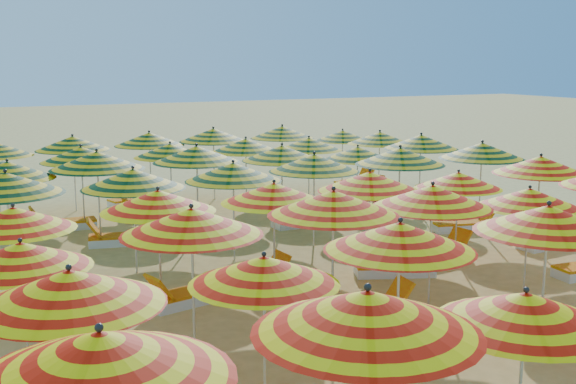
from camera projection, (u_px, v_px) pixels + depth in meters
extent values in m
plane|color=#F4CA6C|center=(297.00, 265.00, 16.40)|extent=(120.00, 120.00, 0.00)
cone|color=orange|center=(100.00, 356.00, 6.06)|extent=(2.48, 2.48, 0.44)
sphere|color=black|center=(99.00, 328.00, 6.01)|extent=(0.08, 0.08, 0.08)
cone|color=orange|center=(367.00, 312.00, 7.10)|extent=(3.08, 3.08, 0.44)
sphere|color=black|center=(368.00, 287.00, 7.05)|extent=(0.08, 0.08, 0.08)
cylinder|color=silver|center=(520.00, 383.00, 8.14)|extent=(0.04, 0.04, 2.03)
cone|color=orange|center=(525.00, 309.00, 7.98)|extent=(2.47, 2.47, 0.39)
sphere|color=black|center=(526.00, 290.00, 7.94)|extent=(0.07, 0.07, 0.07)
cylinder|color=silver|center=(74.00, 366.00, 8.38)|extent=(0.04, 0.04, 2.20)
cone|color=orange|center=(70.00, 288.00, 8.20)|extent=(2.87, 2.87, 0.42)
sphere|color=black|center=(69.00, 267.00, 8.16)|extent=(0.07, 0.07, 0.07)
cylinder|color=silver|center=(264.00, 333.00, 9.63)|extent=(0.04, 0.04, 2.02)
cone|color=orange|center=(264.00, 270.00, 9.47)|extent=(2.02, 2.02, 0.38)
sphere|color=black|center=(264.00, 254.00, 9.43)|extent=(0.07, 0.07, 0.07)
cylinder|color=silver|center=(398.00, 300.00, 10.62)|extent=(0.04, 0.04, 2.23)
cone|color=orange|center=(400.00, 236.00, 10.44)|extent=(2.43, 2.43, 0.43)
sphere|color=black|center=(400.00, 220.00, 10.40)|extent=(0.07, 0.07, 0.07)
cylinder|color=silver|center=(544.00, 280.00, 11.46)|extent=(0.04, 0.04, 2.30)
cone|color=orange|center=(548.00, 219.00, 11.28)|extent=(2.86, 2.86, 0.44)
sphere|color=black|center=(549.00, 203.00, 11.23)|extent=(0.08, 0.08, 0.08)
cylinder|color=silver|center=(25.00, 313.00, 10.40)|extent=(0.04, 0.04, 2.00)
cone|color=orange|center=(21.00, 255.00, 10.24)|extent=(2.23, 2.23, 0.38)
sphere|color=black|center=(20.00, 240.00, 10.20)|extent=(0.07, 0.07, 0.07)
cylinder|color=silver|center=(193.00, 282.00, 11.44)|extent=(0.04, 0.04, 2.26)
cone|color=orange|center=(192.00, 221.00, 11.27)|extent=(2.80, 2.80, 0.43)
sphere|color=black|center=(191.00, 206.00, 11.22)|extent=(0.08, 0.08, 0.08)
cylinder|color=silver|center=(333.00, 259.00, 12.65)|extent=(0.04, 0.04, 2.31)
cone|color=orange|center=(333.00, 203.00, 12.47)|extent=(2.40, 2.40, 0.44)
sphere|color=black|center=(334.00, 189.00, 12.42)|extent=(0.08, 0.08, 0.08)
cylinder|color=silver|center=(430.00, 247.00, 13.58)|extent=(0.04, 0.04, 2.25)
cone|color=orange|center=(432.00, 196.00, 13.41)|extent=(2.82, 2.82, 0.43)
sphere|color=black|center=(433.00, 183.00, 13.36)|extent=(0.07, 0.07, 0.07)
cylinder|color=silver|center=(527.00, 241.00, 14.46)|extent=(0.04, 0.04, 2.03)
cone|color=orange|center=(529.00, 198.00, 14.30)|extent=(2.68, 2.68, 0.39)
sphere|color=black|center=(530.00, 187.00, 14.26)|extent=(0.07, 0.07, 0.07)
cylinder|color=silver|center=(17.00, 270.00, 12.40)|extent=(0.04, 0.04, 2.09)
cone|color=orange|center=(14.00, 218.00, 12.24)|extent=(2.68, 2.68, 0.40)
sphere|color=black|center=(13.00, 205.00, 12.19)|extent=(0.07, 0.07, 0.07)
cylinder|color=silver|center=(160.00, 249.00, 13.59)|extent=(0.04, 0.04, 2.16)
cone|color=orange|center=(158.00, 201.00, 13.42)|extent=(2.64, 2.64, 0.41)
sphere|color=black|center=(158.00, 188.00, 13.38)|extent=(0.07, 0.07, 0.07)
cylinder|color=silver|center=(274.00, 238.00, 14.50)|extent=(0.04, 0.04, 2.13)
cone|color=orange|center=(274.00, 193.00, 14.33)|extent=(2.73, 2.73, 0.41)
sphere|color=black|center=(274.00, 181.00, 14.29)|extent=(0.07, 0.07, 0.07)
cylinder|color=silver|center=(369.00, 226.00, 15.37)|extent=(0.04, 0.04, 2.21)
cone|color=orange|center=(370.00, 181.00, 15.19)|extent=(2.59, 2.59, 0.42)
sphere|color=black|center=(370.00, 170.00, 15.15)|extent=(0.07, 0.07, 0.07)
cylinder|color=silver|center=(457.00, 217.00, 16.69)|extent=(0.04, 0.04, 2.00)
cone|color=orange|center=(458.00, 180.00, 16.53)|extent=(2.39, 2.39, 0.38)
sphere|color=black|center=(459.00, 171.00, 16.49)|extent=(0.07, 0.07, 0.07)
cylinder|color=silver|center=(538.00, 205.00, 17.42)|extent=(0.04, 0.04, 2.26)
cone|color=orange|center=(540.00, 165.00, 17.24)|extent=(2.87, 2.87, 0.43)
sphere|color=black|center=(541.00, 155.00, 17.19)|extent=(0.08, 0.08, 0.08)
cylinder|color=silver|center=(9.00, 232.00, 14.62)|extent=(0.04, 0.04, 2.31)
cone|color=#746508|center=(6.00, 183.00, 14.44)|extent=(2.41, 2.41, 0.44)
sphere|color=black|center=(5.00, 171.00, 14.40)|extent=(0.08, 0.08, 0.08)
cylinder|color=silver|center=(135.00, 223.00, 15.59)|extent=(0.04, 0.04, 2.24)
cone|color=#746508|center=(133.00, 179.00, 15.41)|extent=(2.36, 2.36, 0.43)
sphere|color=black|center=(133.00, 167.00, 15.37)|extent=(0.07, 0.07, 0.07)
cylinder|color=silver|center=(234.00, 213.00, 16.59)|extent=(0.04, 0.04, 2.22)
cone|color=#746508|center=(233.00, 172.00, 16.42)|extent=(2.90, 2.90, 0.42)
sphere|color=black|center=(233.00, 161.00, 16.37)|extent=(0.07, 0.07, 0.07)
cylinder|color=silver|center=(314.00, 202.00, 17.86)|extent=(0.04, 0.04, 2.25)
cone|color=#746508|center=(314.00, 163.00, 17.68)|extent=(2.96, 2.96, 0.43)
sphere|color=black|center=(314.00, 153.00, 17.64)|extent=(0.07, 0.07, 0.07)
cylinder|color=silver|center=(399.00, 194.00, 18.63)|extent=(0.04, 0.04, 2.31)
cone|color=#746508|center=(400.00, 156.00, 18.45)|extent=(2.67, 2.67, 0.44)
sphere|color=black|center=(400.00, 146.00, 18.40)|extent=(0.08, 0.08, 0.08)
cylinder|color=silver|center=(480.00, 187.00, 19.70)|extent=(0.04, 0.04, 2.31)
cone|color=#746508|center=(482.00, 151.00, 19.51)|extent=(2.97, 2.97, 0.44)
sphere|color=black|center=(482.00, 141.00, 19.47)|extent=(0.08, 0.08, 0.08)
cylinder|color=silver|center=(10.00, 210.00, 17.05)|extent=(0.04, 0.04, 2.18)
cone|color=#746508|center=(8.00, 170.00, 16.87)|extent=(2.20, 2.20, 0.42)
sphere|color=black|center=(7.00, 160.00, 16.83)|extent=(0.07, 0.07, 0.07)
cylinder|color=silver|center=(99.00, 201.00, 17.81)|extent=(0.04, 0.04, 2.32)
cone|color=#746508|center=(97.00, 160.00, 17.62)|extent=(2.40, 2.40, 0.44)
sphere|color=black|center=(96.00, 150.00, 17.58)|extent=(0.08, 0.08, 0.08)
cylinder|color=silver|center=(197.00, 192.00, 19.04)|extent=(0.04, 0.04, 2.30)
cone|color=#746508|center=(197.00, 154.00, 18.86)|extent=(2.70, 2.70, 0.44)
sphere|color=black|center=(196.00, 145.00, 18.81)|extent=(0.08, 0.08, 0.08)
cylinder|color=silver|center=(282.00, 187.00, 19.91)|extent=(0.04, 0.04, 2.21)
cone|color=#746508|center=(282.00, 153.00, 19.74)|extent=(2.89, 2.89, 0.42)
sphere|color=black|center=(282.00, 144.00, 19.69)|extent=(0.07, 0.07, 0.07)
cylinder|color=silver|center=(357.00, 183.00, 21.04)|extent=(0.04, 0.04, 2.05)
cone|color=#746508|center=(358.00, 153.00, 20.88)|extent=(2.66, 2.66, 0.39)
sphere|color=black|center=(358.00, 146.00, 20.84)|extent=(0.07, 0.07, 0.07)
cylinder|color=silver|center=(420.00, 174.00, 22.05)|extent=(0.04, 0.04, 2.28)
cone|color=#746508|center=(421.00, 142.00, 21.87)|extent=(2.53, 2.53, 0.43)
sphere|color=black|center=(421.00, 134.00, 21.83)|extent=(0.08, 0.08, 0.08)
cylinder|color=silver|center=(83.00, 189.00, 19.79)|extent=(0.04, 0.04, 2.20)
cone|color=#746508|center=(81.00, 154.00, 19.61)|extent=(2.71, 2.71, 0.42)
sphere|color=black|center=(81.00, 145.00, 19.57)|extent=(0.07, 0.07, 0.07)
cylinder|color=silver|center=(171.00, 182.00, 21.11)|extent=(0.04, 0.04, 2.13)
cone|color=#746508|center=(170.00, 150.00, 20.94)|extent=(2.41, 2.41, 0.41)
sphere|color=black|center=(170.00, 142.00, 20.90)|extent=(0.07, 0.07, 0.07)
cylinder|color=silver|center=(246.00, 176.00, 22.08)|extent=(0.04, 0.04, 2.16)
cone|color=#746508|center=(246.00, 145.00, 21.91)|extent=(2.58, 2.58, 0.41)
sphere|color=black|center=(246.00, 138.00, 21.87)|extent=(0.07, 0.07, 0.07)
cylinder|color=silver|center=(309.00, 172.00, 22.93)|extent=(0.04, 0.04, 2.10)
cone|color=#746508|center=(309.00, 144.00, 22.76)|extent=(2.65, 2.65, 0.40)
sphere|color=black|center=(309.00, 137.00, 22.72)|extent=(0.07, 0.07, 0.07)
cylinder|color=silver|center=(379.00, 165.00, 24.19)|extent=(0.04, 0.04, 2.15)
cone|color=#746508|center=(380.00, 138.00, 24.02)|extent=(2.64, 2.64, 0.41)
sphere|color=black|center=(380.00, 131.00, 23.98)|extent=(0.07, 0.07, 0.07)
cylinder|color=silver|center=(74.00, 175.00, 21.98)|extent=(0.04, 0.04, 2.24)
cone|color=#746508|center=(73.00, 143.00, 21.80)|extent=(2.88, 2.88, 0.43)
sphere|color=black|center=(72.00, 135.00, 21.76)|extent=(0.07, 0.07, 0.07)
cylinder|color=silver|center=(150.00, 169.00, 23.18)|extent=(0.04, 0.04, 2.23)
cone|color=#746508|center=(149.00, 139.00, 23.00)|extent=(2.33, 2.33, 0.42)
sphere|color=black|center=(149.00, 131.00, 22.96)|extent=(0.07, 0.07, 0.07)
cylinder|color=silver|center=(214.00, 165.00, 23.87)|extent=(0.04, 0.04, 2.29)
cone|color=#746508|center=(213.00, 135.00, 23.69)|extent=(2.99, 2.99, 0.44)
sphere|color=black|center=(213.00, 127.00, 23.64)|extent=(0.08, 0.08, 0.08)
cylinder|color=silver|center=(282.00, 160.00, 25.25)|extent=(0.04, 0.04, 2.24)
cone|color=#746508|center=(282.00, 132.00, 25.07)|extent=(2.75, 2.75, 0.43)
sphere|color=black|center=(282.00, 125.00, 25.02)|extent=(0.07, 0.07, 0.07)
cylinder|color=silver|center=(342.00, 160.00, 26.01)|extent=(0.04, 0.04, 2.02)
cone|color=#746508|center=(343.00, 136.00, 25.85)|extent=(2.41, 2.41, 0.39)
sphere|color=black|center=(343.00, 129.00, 25.81)|extent=(0.07, 0.07, 0.07)
cube|color=white|center=(364.00, 315.00, 12.92)|extent=(1.74, 0.73, 0.20)
cube|color=orange|center=(364.00, 308.00, 12.89)|extent=(1.74, 0.73, 0.06)
cube|color=orange|center=(399.00, 292.00, 13.09)|extent=(0.41, 0.61, 0.48)
cube|color=orange|center=(26.00, 297.00, 12.78)|extent=(0.48, 0.64, 0.48)
cube|color=white|center=(192.00, 298.00, 13.83)|extent=(1.79, 0.97, 0.20)
cube|color=orange|center=(192.00, 291.00, 13.81)|extent=(1.79, 0.97, 0.06)
cube|color=orange|center=(159.00, 287.00, 13.33)|extent=(0.49, 0.65, 0.48)
cube|color=white|center=(247.00, 286.00, 14.54)|extent=(1.74, 0.73, 0.20)
cube|color=orange|center=(247.00, 280.00, 14.51)|extent=(1.74, 0.73, 0.06)
cube|color=orange|center=(277.00, 264.00, 14.82)|extent=(0.41, 0.61, 0.48)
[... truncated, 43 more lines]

